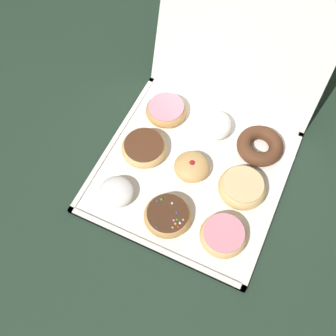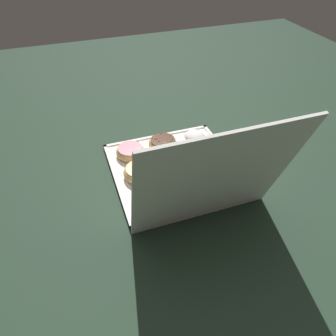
{
  "view_description": "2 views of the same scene",
  "coord_description": "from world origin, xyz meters",
  "px_view_note": "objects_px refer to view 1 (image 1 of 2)",
  "views": [
    {
      "loc": [
        0.15,
        -0.46,
        0.91
      ],
      "look_at": [
        -0.05,
        -0.03,
        0.04
      ],
      "focal_mm": 44.31,
      "sensor_mm": 36.0,
      "label": 1
    },
    {
      "loc": [
        0.31,
        0.81,
        0.75
      ],
      "look_at": [
        0.04,
        0.05,
        0.06
      ],
      "focal_mm": 33.94,
      "sensor_mm": 36.0,
      "label": 2
    }
  ],
  "objects_px": {
    "powdered_filled_donut_0": "(117,192)",
    "sprinkle_donut_1": "(169,216)",
    "powdered_filled_donut_7": "(215,125)",
    "chocolate_cake_ring_donut_8": "(260,146)",
    "pink_frosted_donut_2": "(223,235)",
    "chocolate_frosted_donut_3": "(144,148)",
    "glazed_ring_donut_5": "(243,187)",
    "pink_frosted_donut_6": "(166,110)",
    "donut_box": "(191,172)",
    "jelly_filled_donut_4": "(193,166)"
  },
  "relations": [
    {
      "from": "pink_frosted_donut_6",
      "to": "glazed_ring_donut_5",
      "type": "bearing_deg",
      "value": -26.11
    },
    {
      "from": "pink_frosted_donut_2",
      "to": "glazed_ring_donut_5",
      "type": "height_order",
      "value": "glazed_ring_donut_5"
    },
    {
      "from": "glazed_ring_donut_5",
      "to": "chocolate_frosted_donut_3",
      "type": "bearing_deg",
      "value": -179.34
    },
    {
      "from": "chocolate_cake_ring_donut_8",
      "to": "donut_box",
      "type": "bearing_deg",
      "value": -135.48
    },
    {
      "from": "sprinkle_donut_1",
      "to": "chocolate_frosted_donut_3",
      "type": "xyz_separation_m",
      "value": [
        -0.13,
        0.14,
        0.0
      ]
    },
    {
      "from": "jelly_filled_donut_4",
      "to": "chocolate_cake_ring_donut_8",
      "type": "height_order",
      "value": "jelly_filled_donut_4"
    },
    {
      "from": "sprinkle_donut_1",
      "to": "chocolate_cake_ring_donut_8",
      "type": "bearing_deg",
      "value": 64.45
    },
    {
      "from": "jelly_filled_donut_4",
      "to": "pink_frosted_donut_2",
      "type": "bearing_deg",
      "value": -45.1
    },
    {
      "from": "pink_frosted_donut_2",
      "to": "glazed_ring_donut_5",
      "type": "bearing_deg",
      "value": 91.06
    },
    {
      "from": "donut_box",
      "to": "pink_frosted_donut_6",
      "type": "height_order",
      "value": "pink_frosted_donut_6"
    },
    {
      "from": "glazed_ring_donut_5",
      "to": "powdered_filled_donut_7",
      "type": "xyz_separation_m",
      "value": [
        -0.12,
        0.13,
        0.0
      ]
    },
    {
      "from": "powdered_filled_donut_7",
      "to": "chocolate_cake_ring_donut_8",
      "type": "distance_m",
      "value": 0.12
    },
    {
      "from": "chocolate_frosted_donut_3",
      "to": "glazed_ring_donut_5",
      "type": "bearing_deg",
      "value": 0.66
    },
    {
      "from": "powdered_filled_donut_0",
      "to": "powdered_filled_donut_7",
      "type": "relative_size",
      "value": 0.91
    },
    {
      "from": "jelly_filled_donut_4",
      "to": "powdered_filled_donut_7",
      "type": "relative_size",
      "value": 0.96
    },
    {
      "from": "donut_box",
      "to": "glazed_ring_donut_5",
      "type": "xyz_separation_m",
      "value": [
        0.13,
        0.0,
        0.02
      ]
    },
    {
      "from": "sprinkle_donut_1",
      "to": "powdered_filled_donut_7",
      "type": "xyz_separation_m",
      "value": [
        0.0,
        0.27,
        0.0
      ]
    },
    {
      "from": "sprinkle_donut_1",
      "to": "pink_frosted_donut_2",
      "type": "relative_size",
      "value": 1.02
    },
    {
      "from": "glazed_ring_donut_5",
      "to": "pink_frosted_donut_6",
      "type": "distance_m",
      "value": 0.29
    },
    {
      "from": "chocolate_frosted_donut_3",
      "to": "jelly_filled_donut_4",
      "type": "bearing_deg",
      "value": 1.44
    },
    {
      "from": "powdered_filled_donut_0",
      "to": "sprinkle_donut_1",
      "type": "relative_size",
      "value": 0.75
    },
    {
      "from": "powdered_filled_donut_0",
      "to": "sprinkle_donut_1",
      "type": "bearing_deg",
      "value": -1.0
    },
    {
      "from": "jelly_filled_donut_4",
      "to": "powdered_filled_donut_7",
      "type": "height_order",
      "value": "same"
    },
    {
      "from": "glazed_ring_donut_5",
      "to": "chocolate_cake_ring_donut_8",
      "type": "height_order",
      "value": "glazed_ring_donut_5"
    },
    {
      "from": "pink_frosted_donut_6",
      "to": "jelly_filled_donut_4",
      "type": "bearing_deg",
      "value": -43.98
    },
    {
      "from": "donut_box",
      "to": "powdered_filled_donut_7",
      "type": "bearing_deg",
      "value": 87.77
    },
    {
      "from": "jelly_filled_donut_4",
      "to": "powdered_filled_donut_7",
      "type": "bearing_deg",
      "value": 88.82
    },
    {
      "from": "powdered_filled_donut_0",
      "to": "jelly_filled_donut_4",
      "type": "relative_size",
      "value": 0.95
    },
    {
      "from": "jelly_filled_donut_4",
      "to": "chocolate_cake_ring_donut_8",
      "type": "bearing_deg",
      "value": 44.63
    },
    {
      "from": "pink_frosted_donut_2",
      "to": "pink_frosted_donut_6",
      "type": "xyz_separation_m",
      "value": [
        -0.26,
        0.26,
        0.0
      ]
    },
    {
      "from": "donut_box",
      "to": "powdered_filled_donut_0",
      "type": "distance_m",
      "value": 0.19
    },
    {
      "from": "chocolate_frosted_donut_3",
      "to": "chocolate_cake_ring_donut_8",
      "type": "bearing_deg",
      "value": 26.53
    },
    {
      "from": "pink_frosted_donut_2",
      "to": "chocolate_frosted_donut_3",
      "type": "bearing_deg",
      "value": 154.08
    },
    {
      "from": "pink_frosted_donut_2",
      "to": "pink_frosted_donut_6",
      "type": "relative_size",
      "value": 1.0
    },
    {
      "from": "jelly_filled_donut_4",
      "to": "glazed_ring_donut_5",
      "type": "relative_size",
      "value": 0.75
    },
    {
      "from": "powdered_filled_donut_0",
      "to": "pink_frosted_donut_6",
      "type": "relative_size",
      "value": 0.76
    },
    {
      "from": "powdered_filled_donut_7",
      "to": "pink_frosted_donut_2",
      "type": "bearing_deg",
      "value": -64.2
    },
    {
      "from": "pink_frosted_donut_2",
      "to": "powdered_filled_donut_7",
      "type": "height_order",
      "value": "powdered_filled_donut_7"
    },
    {
      "from": "donut_box",
      "to": "chocolate_frosted_donut_3",
      "type": "distance_m",
      "value": 0.13
    },
    {
      "from": "chocolate_frosted_donut_3",
      "to": "glazed_ring_donut_5",
      "type": "distance_m",
      "value": 0.26
    },
    {
      "from": "donut_box",
      "to": "chocolate_cake_ring_donut_8",
      "type": "xyz_separation_m",
      "value": [
        0.13,
        0.13,
        0.02
      ]
    },
    {
      "from": "glazed_ring_donut_5",
      "to": "pink_frosted_donut_2",
      "type": "bearing_deg",
      "value": -88.94
    },
    {
      "from": "chocolate_frosted_donut_3",
      "to": "pink_frosted_donut_6",
      "type": "xyz_separation_m",
      "value": [
        0.0,
        0.13,
        -0.0
      ]
    },
    {
      "from": "chocolate_frosted_donut_3",
      "to": "powdered_filled_donut_7",
      "type": "relative_size",
      "value": 1.27
    },
    {
      "from": "sprinkle_donut_1",
      "to": "jelly_filled_donut_4",
      "type": "bearing_deg",
      "value": 90.1
    },
    {
      "from": "pink_frosted_donut_2",
      "to": "sprinkle_donut_1",
      "type": "bearing_deg",
      "value": -175.49
    },
    {
      "from": "chocolate_frosted_donut_3",
      "to": "donut_box",
      "type": "bearing_deg",
      "value": 0.58
    },
    {
      "from": "donut_box",
      "to": "pink_frosted_donut_2",
      "type": "relative_size",
      "value": 4.11
    },
    {
      "from": "powdered_filled_donut_7",
      "to": "jelly_filled_donut_4",
      "type": "bearing_deg",
      "value": -91.18
    },
    {
      "from": "pink_frosted_donut_2",
      "to": "glazed_ring_donut_5",
      "type": "distance_m",
      "value": 0.13
    }
  ]
}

